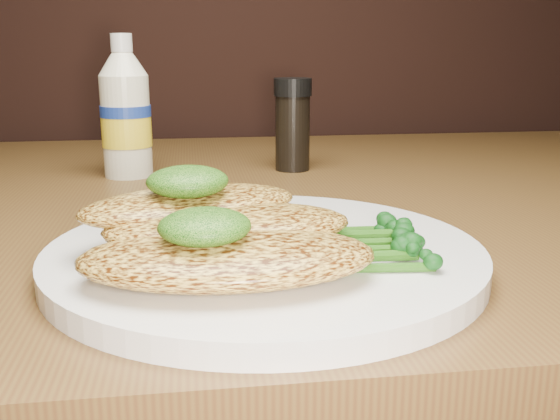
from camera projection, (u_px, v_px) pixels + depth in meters
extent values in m
cylinder|color=white|center=(265.00, 256.00, 0.44)|extent=(0.30, 0.30, 0.02)
ellipsoid|color=gold|center=(228.00, 257.00, 0.37)|extent=(0.18, 0.10, 0.03)
ellipsoid|color=gold|center=(229.00, 226.00, 0.41)|extent=(0.17, 0.09, 0.02)
ellipsoid|color=gold|center=(191.00, 205.00, 0.43)|extent=(0.17, 0.12, 0.02)
ellipsoid|color=black|center=(205.00, 226.00, 0.36)|extent=(0.06, 0.05, 0.02)
ellipsoid|color=black|center=(188.00, 181.00, 0.42)|extent=(0.06, 0.05, 0.02)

